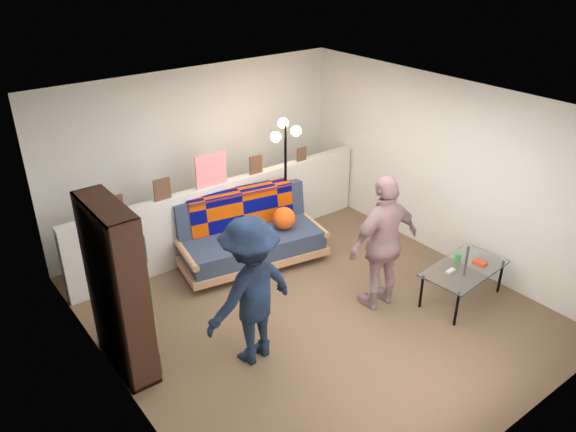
# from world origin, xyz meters

# --- Properties ---
(ground) EXTENTS (5.00, 5.00, 0.00)m
(ground) POSITION_xyz_m (0.00, 0.00, 0.00)
(ground) COLOR brown
(ground) RESTS_ON ground
(room_shell) EXTENTS (4.60, 5.05, 2.45)m
(room_shell) POSITION_xyz_m (0.00, 0.47, 1.67)
(room_shell) COLOR silver
(room_shell) RESTS_ON ground
(half_wall_ledge) EXTENTS (4.45, 0.15, 1.00)m
(half_wall_ledge) POSITION_xyz_m (0.00, 1.80, 0.50)
(half_wall_ledge) COLOR silver
(half_wall_ledge) RESTS_ON ground
(ledge_decor) EXTENTS (2.97, 0.02, 0.45)m
(ledge_decor) POSITION_xyz_m (-0.23, 1.78, 1.18)
(ledge_decor) COLOR brown
(ledge_decor) RESTS_ON half_wall_ledge
(futon_sofa) EXTENTS (2.03, 1.21, 0.82)m
(futon_sofa) POSITION_xyz_m (0.06, 1.29, 0.38)
(futon_sofa) COLOR tan
(futon_sofa) RESTS_ON ground
(bookshelf) EXTENTS (0.30, 0.91, 1.82)m
(bookshelf) POSITION_xyz_m (-2.08, 0.37, 0.85)
(bookshelf) COLOR black
(bookshelf) RESTS_ON ground
(coffee_table) EXTENTS (1.12, 0.68, 0.56)m
(coffee_table) POSITION_xyz_m (1.56, -0.98, 0.42)
(coffee_table) COLOR black
(coffee_table) RESTS_ON ground
(floor_lamp) EXTENTS (0.37, 0.33, 1.77)m
(floor_lamp) POSITION_xyz_m (0.80, 1.51, 1.26)
(floor_lamp) COLOR black
(floor_lamp) RESTS_ON ground
(person_left) EXTENTS (1.10, 0.72, 1.60)m
(person_left) POSITION_xyz_m (-1.00, -0.30, 0.80)
(person_left) COLOR black
(person_left) RESTS_ON ground
(person_right) EXTENTS (0.99, 0.47, 1.64)m
(person_right) POSITION_xyz_m (0.73, -0.44, 0.82)
(person_right) COLOR pink
(person_right) RESTS_ON ground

